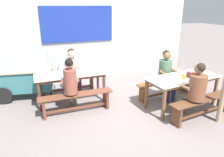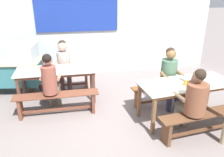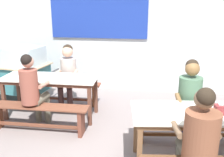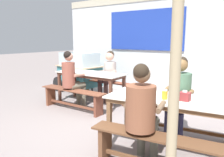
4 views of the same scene
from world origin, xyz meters
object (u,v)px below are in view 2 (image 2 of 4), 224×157
object	(u,v)px
dining_table_near	(186,86)
bench_near_back	(168,91)
bench_far_front	(57,101)
person_near_front	(193,99)
bench_near_front	(204,121)
bench_far_back	(59,78)
person_right_near_table	(170,74)
tissue_box	(196,80)
soup_bowl	(54,70)
dining_table_far	(56,73)
person_left_back_turned	(50,81)
person_center_facing	(64,63)
food_cart	(14,66)
condiment_jar	(186,82)

from	to	relation	value
dining_table_near	bench_near_back	size ratio (longest dim) A/B	1.11
bench_far_front	person_near_front	world-z (taller)	person_near_front
bench_near_front	bench_far_back	bearing A→B (deg)	137.30
person_right_near_table	tissue_box	size ratio (longest dim) A/B	9.46
bench_far_front	bench_near_back	bearing A→B (deg)	1.72
tissue_box	soup_bowl	world-z (taller)	tissue_box
dining_table_far	bench_far_back	xyz separation A→B (m)	(-0.01, 0.62, -0.38)
soup_bowl	bench_near_back	bearing A→B (deg)	-10.47
person_left_back_turned	tissue_box	size ratio (longest dim) A/B	9.56
person_near_front	dining_table_near	bearing A→B (deg)	74.69
person_center_facing	person_left_back_turned	distance (m)	1.11
bench_near_front	person_center_facing	world-z (taller)	person_center_facing
person_left_back_turned	soup_bowl	bearing A→B (deg)	84.48
bench_far_front	tissue_box	bearing A→B (deg)	-12.11
bench_far_front	soup_bowl	xyz separation A→B (m)	(-0.06, 0.53, 0.49)
food_cart	soup_bowl	world-z (taller)	food_cart
bench_near_back	tissue_box	world-z (taller)	tissue_box
dining_table_near	soup_bowl	bearing A→B (deg)	157.22
tissue_box	condiment_jar	world-z (taller)	tissue_box
tissue_box	bench_far_back	bearing A→B (deg)	146.01
soup_bowl	condiment_jar	bearing A→B (deg)	-25.46
person_left_back_turned	bench_far_front	bearing A→B (deg)	-39.17
food_cart	bench_near_front	bearing A→B (deg)	-34.48
bench_far_back	bench_near_front	size ratio (longest dim) A/B	0.95
bench_near_back	bench_near_front	size ratio (longest dim) A/B	0.99
bench_far_front	dining_table_near	bearing A→B (deg)	-12.28
bench_near_front	condiment_jar	world-z (taller)	condiment_jar
person_center_facing	soup_bowl	bearing A→B (deg)	-106.90
bench_far_back	soup_bowl	xyz separation A→B (m)	(-0.03, -0.71, 0.48)
dining_table_near	tissue_box	distance (m)	0.22
dining_table_near	condiment_jar	size ratio (longest dim) A/B	14.32
dining_table_near	bench_near_back	bearing A→B (deg)	97.68
person_center_facing	person_right_near_table	bearing A→B (deg)	-27.24
bench_near_back	soup_bowl	world-z (taller)	soup_bowl
bench_far_back	soup_bowl	size ratio (longest dim) A/B	13.23
bench_near_front	condiment_jar	distance (m)	0.75
bench_near_back	soup_bowl	bearing A→B (deg)	169.53
bench_near_back	condiment_jar	xyz separation A→B (m)	(0.01, -0.72, 0.53)
dining_table_far	bench_near_back	world-z (taller)	dining_table_far
dining_table_near	person_left_back_turned	world-z (taller)	person_left_back_turned
person_left_back_turned	soup_bowl	distance (m)	0.45
bench_far_back	condiment_jar	distance (m)	3.12
dining_table_far	bench_near_back	distance (m)	2.50
person_left_back_turned	condiment_jar	distance (m)	2.61
dining_table_far	soup_bowl	distance (m)	0.15
soup_bowl	person_right_near_table	bearing A→B (deg)	-11.91
bench_near_back	person_right_near_table	distance (m)	0.44
bench_far_back	person_center_facing	xyz separation A→B (m)	(0.16, -0.07, 0.42)
condiment_jar	bench_near_front	bearing A→B (deg)	-72.82
dining_table_far	bench_far_front	xyz separation A→B (m)	(0.01, -0.62, -0.39)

